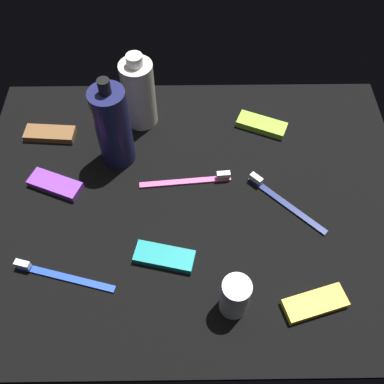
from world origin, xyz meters
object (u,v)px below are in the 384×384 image
at_px(toothbrush_blue, 58,275).
at_px(snack_bar_brown, 50,134).
at_px(bodywash_bottle, 139,93).
at_px(toothbrush_navy, 282,200).
at_px(deodorant_stick, 235,297).
at_px(snack_bar_purple, 55,184).
at_px(toothbrush_pink, 191,180).
at_px(snack_bar_lime, 262,125).
at_px(lotion_bottle, 113,127).
at_px(snack_bar_yellow, 315,304).
at_px(snack_bar_teal, 164,257).

height_order(toothbrush_blue, snack_bar_brown, toothbrush_blue).
bearing_deg(bodywash_bottle, toothbrush_navy, -38.04).
relative_size(deodorant_stick, toothbrush_blue, 0.49).
relative_size(bodywash_bottle, snack_bar_purple, 1.65).
bearing_deg(toothbrush_blue, bodywash_bottle, 71.19).
relative_size(toothbrush_pink, snack_bar_lime, 1.73).
bearing_deg(deodorant_stick, lotion_bottle, 123.74).
bearing_deg(deodorant_stick, snack_bar_yellow, 0.20).
bearing_deg(lotion_bottle, deodorant_stick, -56.26).
distance_m(snack_bar_brown, snack_bar_purple, 0.13).
distance_m(lotion_bottle, toothbrush_navy, 0.35).
bearing_deg(toothbrush_pink, bodywash_bottle, 121.87).
distance_m(lotion_bottle, snack_bar_yellow, 0.48).
bearing_deg(deodorant_stick, toothbrush_pink, 104.69).
bearing_deg(toothbrush_navy, snack_bar_purple, 174.74).
xyz_separation_m(toothbrush_blue, snack_bar_brown, (-0.07, 0.32, 0.00)).
bearing_deg(snack_bar_brown, deodorant_stick, -41.59).
relative_size(bodywash_bottle, toothbrush_pink, 0.95).
xyz_separation_m(bodywash_bottle, deodorant_stick, (0.17, -0.42, -0.03)).
xyz_separation_m(lotion_bottle, snack_bar_purple, (-0.12, -0.07, -0.08)).
distance_m(lotion_bottle, snack_bar_lime, 0.32).
distance_m(snack_bar_lime, snack_bar_purple, 0.44).
relative_size(deodorant_stick, toothbrush_navy, 0.64).
bearing_deg(toothbrush_blue, snack_bar_teal, 9.70).
bearing_deg(toothbrush_pink, snack_bar_teal, -106.27).
relative_size(toothbrush_blue, snack_bar_lime, 1.70).
height_order(lotion_bottle, toothbrush_blue, lotion_bottle).
bearing_deg(snack_bar_purple, snack_bar_teal, -13.52).
relative_size(toothbrush_pink, toothbrush_navy, 1.32).
bearing_deg(snack_bar_brown, bodywash_bottle, 17.55).
bearing_deg(toothbrush_pink, lotion_bottle, 155.78).
relative_size(deodorant_stick, snack_bar_teal, 0.84).
distance_m(toothbrush_navy, snack_bar_yellow, 0.20).
xyz_separation_m(bodywash_bottle, snack_bar_brown, (-0.19, -0.05, -0.07)).
distance_m(snack_bar_teal, snack_bar_brown, 0.38).
bearing_deg(snack_bar_lime, snack_bar_purple, -136.85).
xyz_separation_m(toothbrush_blue, toothbrush_navy, (0.40, 0.15, 0.00)).
xyz_separation_m(deodorant_stick, toothbrush_pink, (-0.07, 0.25, -0.04)).
relative_size(snack_bar_yellow, snack_bar_lime, 1.00).
xyz_separation_m(deodorant_stick, snack_bar_teal, (-0.11, 0.09, -0.04)).
relative_size(toothbrush_navy, snack_bar_brown, 1.32).
relative_size(toothbrush_blue, snack_bar_teal, 1.70).
xyz_separation_m(bodywash_bottle, toothbrush_blue, (-0.12, -0.36, -0.07)).
height_order(toothbrush_blue, snack_bar_purple, toothbrush_blue).
distance_m(snack_bar_yellow, snack_bar_teal, 0.26).
bearing_deg(toothbrush_pink, toothbrush_blue, -139.37).
xyz_separation_m(snack_bar_teal, snack_bar_brown, (-0.25, 0.29, 0.00)).
bearing_deg(snack_bar_brown, toothbrush_pink, -18.13).
height_order(snack_bar_yellow, snack_bar_purple, same).
distance_m(bodywash_bottle, snack_bar_brown, 0.21).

